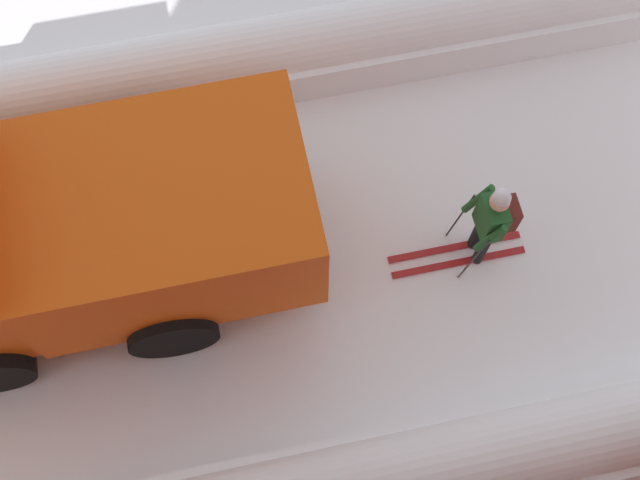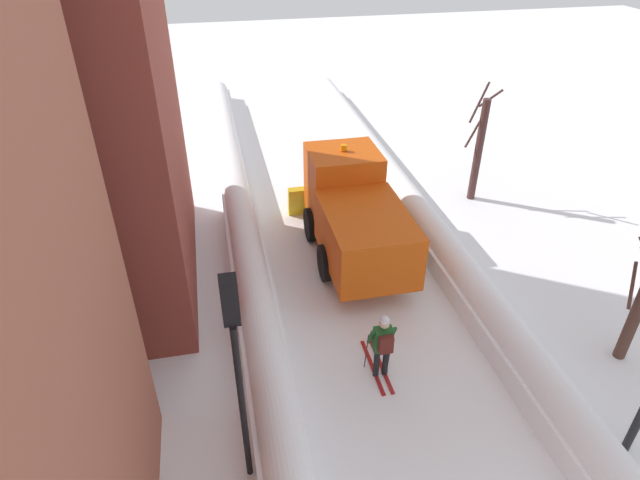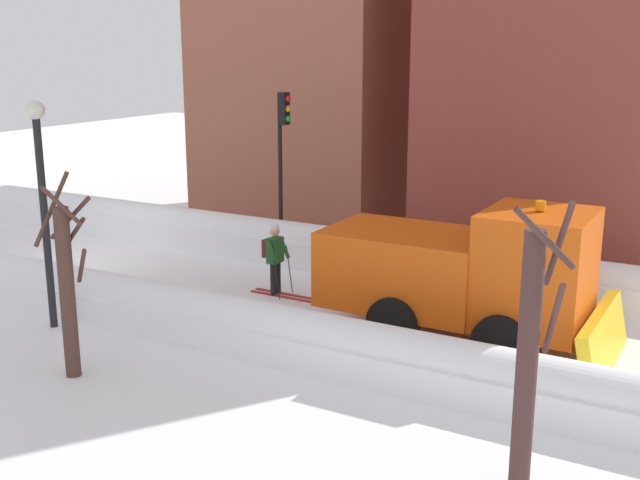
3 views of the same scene
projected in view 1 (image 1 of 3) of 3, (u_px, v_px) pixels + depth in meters
name	position (u px, v px, depth m)	size (l,w,h in m)	color
ground_plane	(204.00, 281.00, 10.31)	(80.00, 80.00, 0.00)	white
snowbank_right	(166.00, 74.00, 10.94)	(1.10, 36.00, 1.05)	white
plow_truck	(47.00, 236.00, 8.95)	(3.20, 5.98, 3.12)	#DB510F
skier	(490.00, 222.00, 9.53)	(0.62, 1.80, 1.81)	black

